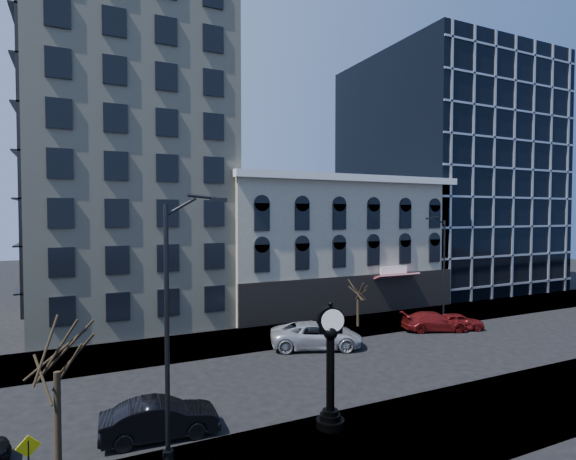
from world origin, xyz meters
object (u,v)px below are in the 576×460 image
street_lamp_near (187,256)px  warning_sign (28,457)px  street_clock (330,370)px  car_near_b (160,419)px

street_lamp_near → warning_sign: bearing=-172.6°
street_clock → street_lamp_near: bearing=-163.5°
street_lamp_near → car_near_b: bearing=107.0°
street_clock → car_near_b: bearing=178.1°
street_lamp_near → warning_sign: street_lamp_near is taller
car_near_b → street_clock: bearing=-105.9°
street_lamp_near → street_clock: bearing=0.0°
street_clock → street_lamp_near: size_ratio=0.54×
street_lamp_near → warning_sign: (-5.00, -0.52, -5.91)m
street_clock → car_near_b: 7.16m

